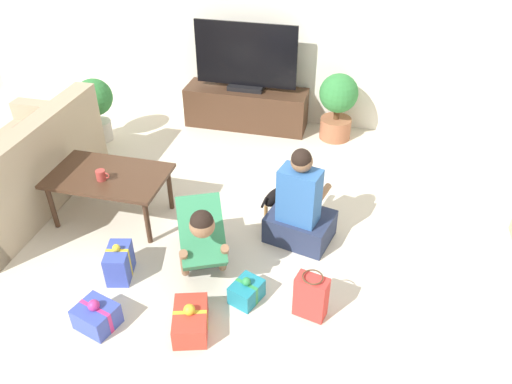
% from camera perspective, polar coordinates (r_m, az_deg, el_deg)
% --- Properties ---
extents(ground_plane, '(16.00, 16.00, 0.00)m').
position_cam_1_polar(ground_plane, '(3.97, 0.56, -8.97)').
color(ground_plane, beige).
extents(wall_back, '(8.40, 0.06, 2.60)m').
position_cam_1_polar(wall_back, '(5.64, 7.16, 19.83)').
color(wall_back, white).
rests_on(wall_back, ground_plane).
extents(sofa_left, '(0.92, 1.82, 0.84)m').
position_cam_1_polar(sofa_left, '(5.03, -25.80, 1.85)').
color(sofa_left, tan).
rests_on(sofa_left, ground_plane).
extents(coffee_table, '(0.99, 0.61, 0.45)m').
position_cam_1_polar(coffee_table, '(4.44, -16.47, 1.40)').
color(coffee_table, '#472D1E').
rests_on(coffee_table, ground_plane).
extents(tv_console, '(1.40, 0.41, 0.46)m').
position_cam_1_polar(tv_console, '(5.89, -1.12, 9.62)').
color(tv_console, '#472D1E').
rests_on(tv_console, ground_plane).
extents(tv, '(1.14, 0.20, 0.75)m').
position_cam_1_polar(tv, '(5.67, -1.18, 14.81)').
color(tv, black).
rests_on(tv, tv_console).
extents(potted_plant_corner_left, '(0.40, 0.40, 0.71)m').
position_cam_1_polar(potted_plant_corner_left, '(5.77, -17.90, 9.60)').
color(potted_plant_corner_left, beige).
rests_on(potted_plant_corner_left, ground_plane).
extents(potted_plant_back_right, '(0.42, 0.42, 0.75)m').
position_cam_1_polar(potted_plant_back_right, '(5.61, 9.33, 9.99)').
color(potted_plant_back_right, '#A36042').
rests_on(potted_plant_back_right, ground_plane).
extents(person_kneeling, '(0.61, 0.83, 0.77)m').
position_cam_1_polar(person_kneeling, '(3.80, -6.34, -4.90)').
color(person_kneeling, '#23232D').
rests_on(person_kneeling, ground_plane).
extents(person_sitting, '(0.60, 0.56, 0.89)m').
position_cam_1_polar(person_sitting, '(4.08, 5.04, -2.04)').
color(person_sitting, '#283351').
rests_on(person_sitting, ground_plane).
extents(dog, '(0.27, 0.42, 0.32)m').
position_cam_1_polar(dog, '(4.39, 2.70, -0.30)').
color(dog, black).
rests_on(dog, ground_plane).
extents(gift_box_a, '(0.32, 0.30, 0.24)m').
position_cam_1_polar(gift_box_a, '(3.70, -17.76, -13.34)').
color(gift_box_a, '#3D51BC').
rests_on(gift_box_a, ground_plane).
extents(gift_box_b, '(0.32, 0.41, 0.24)m').
position_cam_1_polar(gift_box_b, '(3.54, -7.50, -14.35)').
color(gift_box_b, red).
rests_on(gift_box_b, ground_plane).
extents(gift_box_c, '(0.25, 0.28, 0.21)m').
position_cam_1_polar(gift_box_c, '(3.70, -1.08, -11.29)').
color(gift_box_c, teal).
rests_on(gift_box_c, ground_plane).
extents(gift_box_d, '(0.23, 0.31, 0.31)m').
position_cam_1_polar(gift_box_d, '(3.99, -15.35, -7.80)').
color(gift_box_d, '#3D51BC').
rests_on(gift_box_d, ground_plane).
extents(gift_bag_a, '(0.25, 0.17, 0.37)m').
position_cam_1_polar(gift_bag_a, '(3.56, 6.30, -11.77)').
color(gift_bag_a, red).
rests_on(gift_bag_a, ground_plane).
extents(mug, '(0.12, 0.08, 0.09)m').
position_cam_1_polar(mug, '(4.33, -17.27, 1.84)').
color(mug, '#B23D38').
rests_on(mug, coffee_table).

